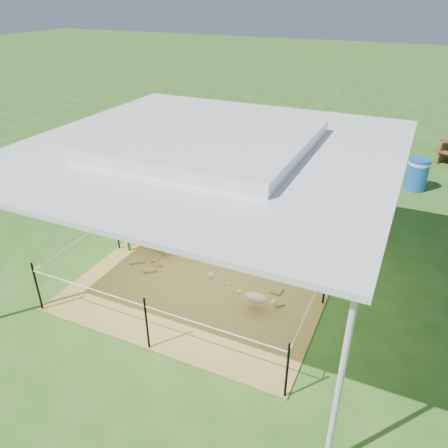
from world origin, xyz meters
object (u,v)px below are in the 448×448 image
at_px(woman, 163,209).
at_px(picnic_table_near, 358,143).
at_px(trash_barrel, 417,174).
at_px(distant_person, 381,151).
at_px(green_bottle, 129,245).
at_px(foal, 256,296).
at_px(pony, 248,238).
at_px(straw_bale, 161,238).

distance_m(woman, picnic_table_near, 8.67).
bearing_deg(trash_barrel, picnic_table_near, 129.15).
xyz_separation_m(trash_barrel, distant_person, (-1.14, 1.09, 0.18)).
xyz_separation_m(green_bottle, foal, (3.22, -0.70, 0.16)).
bearing_deg(pony, picnic_table_near, 8.09).
bearing_deg(distant_person, green_bottle, 73.69).
bearing_deg(straw_bale, trash_barrel, 49.58).
xyz_separation_m(woman, distant_person, (3.62, 6.79, -0.32)).
bearing_deg(foal, green_bottle, 165.53).
height_order(woman, foal, woman).
height_order(green_bottle, pony, pony).
bearing_deg(picnic_table_near, foal, -93.83).
bearing_deg(straw_bale, green_bottle, -140.71).
bearing_deg(straw_bale, picnic_table_near, 71.08).
bearing_deg(pony, straw_bale, 119.27).
relative_size(pony, foal, 0.96).
height_order(green_bottle, distant_person, distant_person).
distance_m(trash_barrel, picnic_table_near, 3.24).
xyz_separation_m(woman, pony, (1.75, 0.47, -0.50)).
xyz_separation_m(straw_bale, green_bottle, (-0.55, -0.45, -0.07)).
distance_m(foal, trash_barrel, 7.20).
height_order(foal, trash_barrel, trash_barrel).
bearing_deg(foal, straw_bale, 154.47).
xyz_separation_m(straw_bale, woman, (0.10, 0.00, 0.73)).
distance_m(green_bottle, trash_barrel, 8.19).
height_order(straw_bale, green_bottle, straw_bale).
bearing_deg(picnic_table_near, green_bottle, -114.15).
distance_m(woman, distant_person, 7.70).
relative_size(green_bottle, picnic_table_near, 0.16).
bearing_deg(woman, picnic_table_near, -177.24).
bearing_deg(woman, straw_bale, -68.95).
height_order(woman, trash_barrel, woman).
relative_size(pony, trash_barrel, 1.09).
xyz_separation_m(straw_bale, pony, (1.85, 0.47, 0.22)).
distance_m(green_bottle, foal, 3.29).
bearing_deg(green_bottle, distant_person, 59.46).
height_order(pony, distant_person, distant_person).
height_order(woman, pony, woman).
relative_size(woman, pony, 1.07).
xyz_separation_m(woman, trash_barrel, (4.76, 5.70, -0.50)).
bearing_deg(trash_barrel, woman, -129.84).
bearing_deg(distant_person, foal, 96.66).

